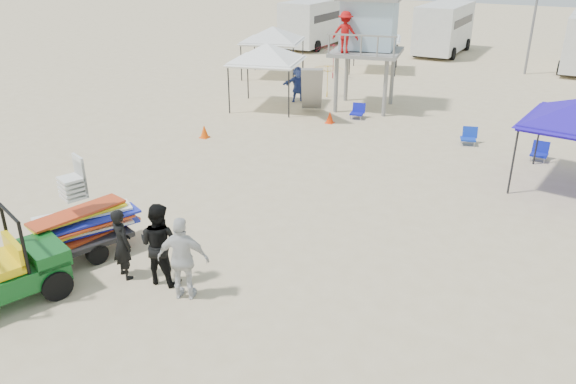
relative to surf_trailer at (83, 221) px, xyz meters
The scene contains 20 objects.
ground 3.49m from the surf_trailer, ahead, with size 140.00×140.00×0.00m, color beige.
surf_trailer is the anchor object (origin of this frame).
man_left 1.55m from the surf_trailer, 11.20° to the right, with size 0.60×0.40×1.66m, color black.
man_mid 2.37m from the surf_trailer, ahead, with size 0.91×0.71×1.88m, color black.
man_right 3.23m from the surf_trailer, ahead, with size 1.09×0.45×1.86m, color silver.
lifeguard_tower 16.00m from the surf_trailer, 87.01° to the left, with size 3.45×3.45×4.70m.
canopy_white_a 14.06m from the surf_trailer, 102.44° to the left, with size 3.49×3.49×3.30m.
canopy_white_b 20.53m from the surf_trailer, 107.39° to the left, with size 3.81×3.81×3.15m.
canopy_white_c 23.74m from the surf_trailer, 93.96° to the left, with size 3.42×3.42×3.06m.
umbrella_a 20.76m from the surf_trailer, 97.99° to the left, with size 2.12×2.16×1.94m, color #B31327.
umbrella_b 16.66m from the surf_trailer, 94.78° to the left, with size 1.76×1.79×1.61m, color yellow.
cone_near 12.75m from the surf_trailer, 87.48° to the left, with size 0.34×0.34×0.50m, color #FF3708.
cone_far 9.11m from the surf_trailer, 108.48° to the left, with size 0.34×0.34×0.50m, color #FF5208.
beach_chair_a 14.04m from the surf_trailer, 84.68° to the left, with size 0.63×0.67×0.64m.
beach_chair_b 14.22m from the surf_trailer, 63.90° to the left, with size 0.66×0.72×0.64m.
beach_chair_c 15.05m from the surf_trailer, 54.28° to the left, with size 0.57×0.61×0.64m.
rv_far_left 31.21m from the surf_trailer, 106.05° to the left, with size 2.64×6.80×3.25m.
rv_mid_left 31.50m from the surf_trailer, 89.32° to the left, with size 2.65×6.50×3.25m.
light_pole_left 27.91m from the surf_trailer, 76.70° to the left, with size 0.14×0.14×8.00m, color slate.
distant_beachgoers 14.66m from the surf_trailer, 75.92° to the left, with size 15.39×3.56×1.76m.
Camera 1 is at (6.52, -8.03, 6.84)m, focal length 35.00 mm.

